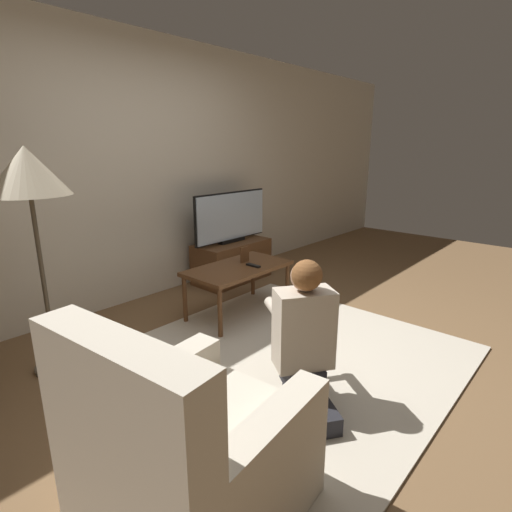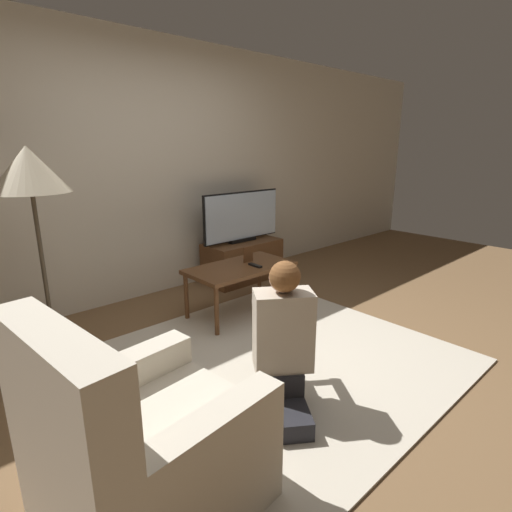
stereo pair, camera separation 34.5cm
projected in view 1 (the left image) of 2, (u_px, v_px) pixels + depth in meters
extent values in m
plane|color=brown|center=(286.00, 357.00, 3.02)|extent=(10.00, 10.00, 0.00)
cube|color=beige|center=(132.00, 172.00, 3.90)|extent=(10.00, 0.06, 2.60)
cube|color=beige|center=(287.00, 356.00, 3.02)|extent=(2.35, 2.25, 0.02)
cube|color=brown|center=(232.00, 261.00, 4.70)|extent=(0.91, 0.46, 0.47)
cube|color=black|center=(232.00, 240.00, 4.63)|extent=(0.36, 0.08, 0.04)
cube|color=black|center=(231.00, 216.00, 4.56)|extent=(1.07, 0.03, 0.55)
cube|color=silver|center=(231.00, 216.00, 4.56)|extent=(1.04, 0.04, 0.52)
cube|color=brown|center=(238.00, 268.00, 3.67)|extent=(0.99, 0.53, 0.04)
cylinder|color=brown|center=(220.00, 314.00, 3.26)|extent=(0.04, 0.04, 0.44)
cylinder|color=brown|center=(287.00, 286.00, 3.92)|extent=(0.04, 0.04, 0.44)
cylinder|color=brown|center=(185.00, 300.00, 3.55)|extent=(0.04, 0.04, 0.44)
cylinder|color=brown|center=(253.00, 276.00, 4.21)|extent=(0.04, 0.04, 0.44)
cylinder|color=#4C4233|center=(56.00, 366.00, 2.87)|extent=(0.28, 0.28, 0.03)
cylinder|color=#4C4233|center=(41.00, 267.00, 2.67)|extent=(0.03, 0.03, 1.47)
cone|color=beige|center=(27.00, 171.00, 2.50)|extent=(0.51, 0.51, 0.31)
cube|color=beige|center=(200.00, 471.00, 1.68)|extent=(0.90, 0.83, 0.45)
cube|color=beige|center=(123.00, 413.00, 1.29)|extent=(0.23, 0.77, 0.52)
cube|color=beige|center=(259.00, 494.00, 1.49)|extent=(0.84, 0.22, 0.59)
cube|color=beige|center=(151.00, 428.00, 1.84)|extent=(0.84, 0.22, 0.59)
cube|color=#232328|center=(311.00, 408.00, 2.33)|extent=(0.42, 0.46, 0.11)
cube|color=#232328|center=(302.00, 375.00, 2.44)|extent=(0.32, 0.32, 0.14)
cube|color=#C1B29E|center=(304.00, 329.00, 2.36)|extent=(0.39, 0.36, 0.48)
sphere|color=tan|center=(306.00, 276.00, 2.27)|extent=(0.17, 0.17, 0.17)
sphere|color=brown|center=(307.00, 275.00, 2.25)|extent=(0.18, 0.18, 0.18)
cube|color=black|center=(285.00, 302.00, 2.70)|extent=(0.13, 0.11, 0.04)
cylinder|color=#C1B29E|center=(305.00, 307.00, 2.61)|extent=(0.23, 0.29, 0.07)
cylinder|color=#C1B29E|center=(275.00, 310.00, 2.56)|extent=(0.23, 0.29, 0.07)
cube|color=brown|center=(245.00, 254.00, 3.78)|extent=(0.11, 0.01, 0.15)
cube|color=black|center=(253.00, 265.00, 3.66)|extent=(0.04, 0.15, 0.02)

